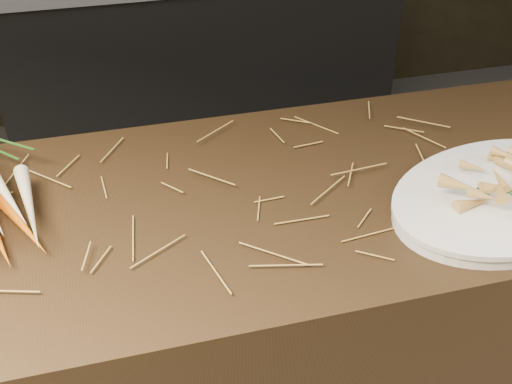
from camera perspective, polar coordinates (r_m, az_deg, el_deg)
main_counter at (r=1.58m, az=-3.11°, el=-14.32°), size 2.40×0.70×0.90m
back_counter at (r=3.18m, az=-5.18°, el=12.08°), size 1.82×0.62×0.84m
straw_bedding at (r=1.27m, az=-3.75°, el=-0.61°), size 1.40×0.60×0.02m
serving_platter at (r=1.35m, az=21.28°, el=-0.53°), size 0.58×0.47×0.03m
roasted_veg_heap at (r=1.33m, az=21.65°, el=0.94°), size 0.29×0.25×0.06m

